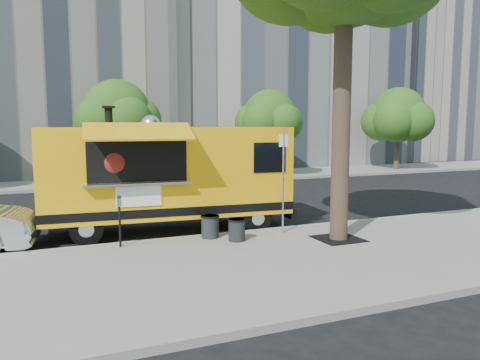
# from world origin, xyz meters

# --- Properties ---
(ground) EXTENTS (120.00, 120.00, 0.00)m
(ground) POSITION_xyz_m (0.00, 0.00, 0.00)
(ground) COLOR black
(ground) RESTS_ON ground
(sidewalk) EXTENTS (60.00, 6.00, 0.15)m
(sidewalk) POSITION_xyz_m (0.00, -4.00, 0.07)
(sidewalk) COLOR gray
(sidewalk) RESTS_ON ground
(curb) EXTENTS (60.00, 0.14, 0.16)m
(curb) POSITION_xyz_m (0.00, -0.93, 0.07)
(curb) COLOR #999993
(curb) RESTS_ON ground
(far_sidewalk) EXTENTS (60.00, 5.00, 0.15)m
(far_sidewalk) POSITION_xyz_m (0.00, 13.50, 0.07)
(far_sidewalk) COLOR gray
(far_sidewalk) RESTS_ON ground
(building_mid) EXTENTS (20.00, 14.00, 20.00)m
(building_mid) POSITION_xyz_m (12.00, 23.00, 10.00)
(building_mid) COLOR #A39E99
(building_mid) RESTS_ON ground
(building_right) EXTENTS (16.00, 12.00, 16.00)m
(building_right) POSITION_xyz_m (30.00, 24.00, 8.00)
(building_right) COLOR #A59A89
(building_right) RESTS_ON ground
(tree_well) EXTENTS (1.20, 1.20, 0.02)m
(tree_well) POSITION_xyz_m (2.60, -2.80, 0.15)
(tree_well) COLOR black
(tree_well) RESTS_ON sidewalk
(far_tree_b) EXTENTS (3.60, 3.60, 5.50)m
(far_tree_b) POSITION_xyz_m (-1.00, 12.70, 3.83)
(far_tree_b) COLOR #33261C
(far_tree_b) RESTS_ON far_sidewalk
(far_tree_c) EXTENTS (3.24, 3.24, 5.21)m
(far_tree_c) POSITION_xyz_m (8.00, 12.40, 3.72)
(far_tree_c) COLOR #33261C
(far_tree_c) RESTS_ON far_sidewalk
(far_tree_d) EXTENTS (3.78, 3.78, 5.64)m
(far_tree_d) POSITION_xyz_m (18.00, 12.60, 3.89)
(far_tree_d) COLOR #33261C
(far_tree_d) RESTS_ON far_sidewalk
(sign_post) EXTENTS (0.28, 0.06, 3.00)m
(sign_post) POSITION_xyz_m (1.55, -1.55, 1.85)
(sign_post) COLOR silver
(sign_post) RESTS_ON sidewalk
(parking_meter) EXTENTS (0.11, 0.11, 1.33)m
(parking_meter) POSITION_xyz_m (-3.00, -1.35, 0.98)
(parking_meter) COLOR black
(parking_meter) RESTS_ON sidewalk
(food_truck) EXTENTS (7.73, 3.80, 3.75)m
(food_truck) POSITION_xyz_m (-1.30, 0.57, 1.76)
(food_truck) COLOR #FFB20D
(food_truck) RESTS_ON ground
(trash_bin_left) EXTENTS (0.52, 0.52, 0.62)m
(trash_bin_left) POSITION_xyz_m (-0.57, -1.30, 0.48)
(trash_bin_left) COLOR black
(trash_bin_left) RESTS_ON sidewalk
(trash_bin_right) EXTENTS (0.49, 0.49, 0.59)m
(trash_bin_right) POSITION_xyz_m (-0.02, -1.90, 0.47)
(trash_bin_right) COLOR black
(trash_bin_right) RESTS_ON sidewalk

